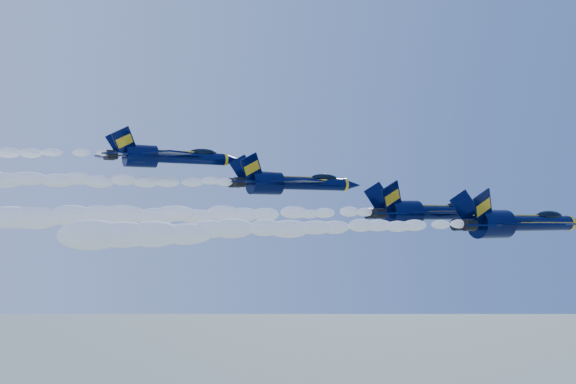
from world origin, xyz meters
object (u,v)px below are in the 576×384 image
jet_fourth (168,156)px  jet_third (291,183)px  jet_lead (517,223)px  jet_second (428,212)px

jet_fourth → jet_third: bearing=-9.3°
jet_lead → jet_fourth: 38.88m
jet_second → jet_fourth: (-25.88, 14.36, 6.35)m
jet_lead → jet_fourth: size_ratio=1.16×
jet_third → jet_fourth: size_ratio=1.11×
jet_lead → jet_fourth: (-30.26, 23.24, 7.51)m
jet_lead → jet_second: bearing=116.3°
jet_lead → jet_second: (-4.38, 8.88, 1.16)m
jet_second → jet_third: (-11.13, 11.94, 3.63)m
jet_third → jet_second: bearing=-47.0°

